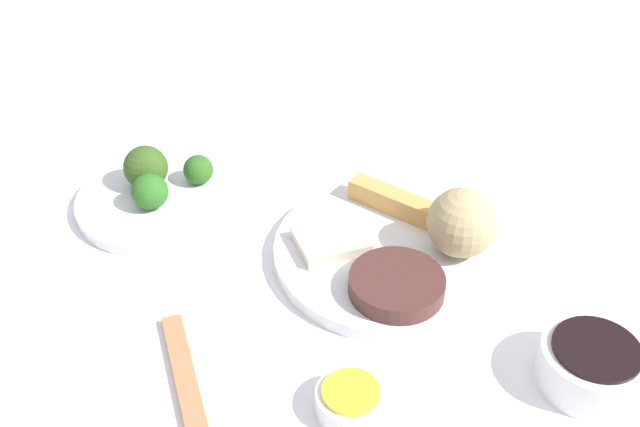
# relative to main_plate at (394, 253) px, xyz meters

# --- Properties ---
(tabletop) EXTENTS (2.20, 2.20, 0.02)m
(tabletop) POSITION_rel_main_plate_xyz_m (0.00, -0.00, -0.02)
(tabletop) COLOR white
(tabletop) RESTS_ON ground
(main_plate) EXTENTS (0.27, 0.27, 0.02)m
(main_plate) POSITION_rel_main_plate_xyz_m (0.00, 0.00, 0.00)
(main_plate) COLOR white
(main_plate) RESTS_ON tabletop
(rice_scoop) EXTENTS (0.08, 0.08, 0.08)m
(rice_scoop) POSITION_rel_main_plate_xyz_m (-0.03, -0.06, 0.05)
(rice_scoop) COLOR tan
(rice_scoop) RESTS_ON main_plate
(spring_roll) EXTENTS (0.11, 0.08, 0.03)m
(spring_roll) POSITION_rel_main_plate_xyz_m (0.06, -0.03, 0.02)
(spring_roll) COLOR #DB9F50
(spring_roll) RESTS_ON main_plate
(crab_rangoon_wonton) EXTENTS (0.06, 0.08, 0.01)m
(crab_rangoon_wonton) POSITION_rel_main_plate_xyz_m (0.03, 0.06, 0.02)
(crab_rangoon_wonton) COLOR beige
(crab_rangoon_wonton) RESTS_ON main_plate
(stir_fry_heap) EXTENTS (0.10, 0.10, 0.02)m
(stir_fry_heap) POSITION_rel_main_plate_xyz_m (-0.06, 0.03, 0.02)
(stir_fry_heap) COLOR #4B2A25
(stir_fry_heap) RESTS_ON main_plate
(broccoli_plate) EXTENTS (0.21, 0.21, 0.01)m
(broccoli_plate) POSITION_rel_main_plate_xyz_m (0.20, 0.22, -0.00)
(broccoli_plate) COLOR white
(broccoli_plate) RESTS_ON tabletop
(broccoli_floret_0) EXTENTS (0.05, 0.05, 0.05)m
(broccoli_floret_0) POSITION_rel_main_plate_xyz_m (0.22, 0.23, 0.03)
(broccoli_floret_0) COLOR #36571D
(broccoli_floret_0) RESTS_ON broccoli_plate
(broccoli_floret_1) EXTENTS (0.04, 0.04, 0.04)m
(broccoli_floret_1) POSITION_rel_main_plate_xyz_m (0.21, 0.17, 0.02)
(broccoli_floret_1) COLOR #2F6020
(broccoli_floret_1) RESTS_ON broccoli_plate
(broccoli_floret_2) EXTENTS (0.04, 0.04, 0.04)m
(broccoli_floret_2) POSITION_rel_main_plate_xyz_m (0.18, 0.23, 0.03)
(broccoli_floret_2) COLOR #2D6921
(broccoli_floret_2) RESTS_ON broccoli_plate
(soy_sauce_bowl) EXTENTS (0.10, 0.10, 0.04)m
(soy_sauce_bowl) POSITION_rel_main_plate_xyz_m (-0.22, -0.09, 0.01)
(soy_sauce_bowl) COLOR white
(soy_sauce_bowl) RESTS_ON tabletop
(soy_sauce_bowl_liquid) EXTENTS (0.08, 0.08, 0.00)m
(soy_sauce_bowl_liquid) POSITION_rel_main_plate_xyz_m (-0.22, -0.09, 0.04)
(soy_sauce_bowl_liquid) COLOR black
(soy_sauce_bowl_liquid) RESTS_ON soy_sauce_bowl
(sauce_ramekin_hot_mustard) EXTENTS (0.06, 0.06, 0.02)m
(sauce_ramekin_hot_mustard) POSITION_rel_main_plate_xyz_m (-0.17, 0.13, 0.00)
(sauce_ramekin_hot_mustard) COLOR white
(sauce_ramekin_hot_mustard) RESTS_ON tabletop
(sauce_ramekin_hot_mustard_liquid) EXTENTS (0.05, 0.05, 0.00)m
(sauce_ramekin_hot_mustard_liquid) POSITION_rel_main_plate_xyz_m (-0.17, 0.13, 0.02)
(sauce_ramekin_hot_mustard_liquid) COLOR yellow
(sauce_ramekin_hot_mustard_liquid) RESTS_ON sauce_ramekin_hot_mustard
(chopsticks_pair) EXTENTS (0.21, 0.03, 0.01)m
(chopsticks_pair) POSITION_rel_main_plate_xyz_m (-0.11, 0.26, -0.00)
(chopsticks_pair) COLOR #AC764C
(chopsticks_pair) RESTS_ON tabletop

